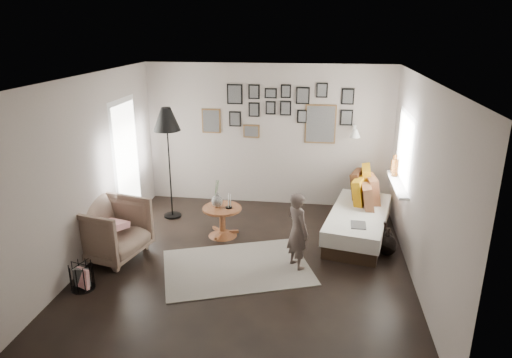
# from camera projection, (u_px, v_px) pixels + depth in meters

# --- Properties ---
(ground) EXTENTS (4.80, 4.80, 0.00)m
(ground) POSITION_uv_depth(u_px,v_px,m) (248.00, 262.00, 6.53)
(ground) COLOR black
(ground) RESTS_ON ground
(wall_back) EXTENTS (4.50, 0.00, 4.50)m
(wall_back) POSITION_uv_depth(u_px,v_px,m) (268.00, 136.00, 8.37)
(wall_back) COLOR #A1958D
(wall_back) RESTS_ON ground
(wall_front) EXTENTS (4.50, 0.00, 4.50)m
(wall_front) POSITION_uv_depth(u_px,v_px,m) (203.00, 265.00, 3.86)
(wall_front) COLOR #A1958D
(wall_front) RESTS_ON ground
(wall_left) EXTENTS (0.00, 4.80, 4.80)m
(wall_left) POSITION_uv_depth(u_px,v_px,m) (89.00, 170.00, 6.41)
(wall_left) COLOR #A1958D
(wall_left) RESTS_ON ground
(wall_right) EXTENTS (0.00, 4.80, 4.80)m
(wall_right) POSITION_uv_depth(u_px,v_px,m) (421.00, 184.00, 5.82)
(wall_right) COLOR #A1958D
(wall_right) RESTS_ON ground
(ceiling) EXTENTS (4.80, 4.80, 0.00)m
(ceiling) POSITION_uv_depth(u_px,v_px,m) (246.00, 78.00, 5.70)
(ceiling) COLOR white
(ceiling) RESTS_ON wall_back
(door_left) EXTENTS (0.00, 2.14, 2.14)m
(door_left) POSITION_uv_depth(u_px,v_px,m) (127.00, 162.00, 7.62)
(door_left) COLOR white
(door_left) RESTS_ON wall_left
(window_right) EXTENTS (0.15, 1.32, 1.30)m
(window_right) POSITION_uv_depth(u_px,v_px,m) (396.00, 178.00, 7.21)
(window_right) COLOR white
(window_right) RESTS_ON wall_right
(gallery_wall) EXTENTS (2.74, 0.03, 1.08)m
(gallery_wall) POSITION_uv_depth(u_px,v_px,m) (284.00, 112.00, 8.17)
(gallery_wall) COLOR brown
(gallery_wall) RESTS_ON wall_back
(wall_sconce) EXTENTS (0.18, 0.36, 0.16)m
(wall_sconce) POSITION_uv_depth(u_px,v_px,m) (355.00, 133.00, 7.86)
(wall_sconce) COLOR white
(wall_sconce) RESTS_ON wall_back
(rug) EXTENTS (2.36, 2.00, 0.01)m
(rug) POSITION_uv_depth(u_px,v_px,m) (237.00, 267.00, 6.40)
(rug) COLOR silver
(rug) RESTS_ON ground
(pedestal_table) EXTENTS (0.62, 0.62, 0.49)m
(pedestal_table) POSITION_uv_depth(u_px,v_px,m) (222.00, 223.00, 7.30)
(pedestal_table) COLOR brown
(pedestal_table) RESTS_ON ground
(vase) EXTENTS (0.18, 0.18, 0.44)m
(vase) POSITION_uv_depth(u_px,v_px,m) (217.00, 199.00, 7.20)
(vase) COLOR black
(vase) RESTS_ON pedestal_table
(candles) EXTENTS (0.11, 0.11, 0.23)m
(candles) POSITION_uv_depth(u_px,v_px,m) (229.00, 201.00, 7.17)
(candles) COLOR black
(candles) RESTS_ON pedestal_table
(daybed) EXTENTS (1.23, 2.07, 0.96)m
(daybed) POSITION_uv_depth(u_px,v_px,m) (358.00, 217.00, 7.33)
(daybed) COLOR black
(daybed) RESTS_ON ground
(magazine_on_daybed) EXTENTS (0.23, 0.30, 0.02)m
(magazine_on_daybed) POSITION_uv_depth(u_px,v_px,m) (358.00, 225.00, 6.68)
(magazine_on_daybed) COLOR black
(magazine_on_daybed) RESTS_ON daybed
(armchair) EXTENTS (1.11, 1.09, 0.84)m
(armchair) POSITION_uv_depth(u_px,v_px,m) (110.00, 230.00, 6.59)
(armchair) COLOR #745E4E
(armchair) RESTS_ON ground
(armchair_cushion) EXTENTS (0.47, 0.48, 0.17)m
(armchair_cushion) POSITION_uv_depth(u_px,v_px,m) (111.00, 225.00, 6.62)
(armchair_cushion) COLOR white
(armchair_cushion) RESTS_ON armchair
(floor_lamp) EXTENTS (0.45, 0.45, 1.95)m
(floor_lamp) POSITION_uv_depth(u_px,v_px,m) (167.00, 123.00, 7.58)
(floor_lamp) COLOR black
(floor_lamp) RESTS_ON ground
(magazine_basket) EXTENTS (0.35, 0.35, 0.36)m
(magazine_basket) POSITION_uv_depth(u_px,v_px,m) (82.00, 276.00, 5.83)
(magazine_basket) COLOR black
(magazine_basket) RESTS_ON ground
(demijohn_large) EXTENTS (0.32, 0.32, 0.47)m
(demijohn_large) POSITION_uv_depth(u_px,v_px,m) (384.00, 240.00, 6.81)
(demijohn_large) COLOR black
(demijohn_large) RESTS_ON ground
(demijohn_small) EXTENTS (0.28, 0.28, 0.43)m
(demijohn_small) POSITION_uv_depth(u_px,v_px,m) (387.00, 245.00, 6.70)
(demijohn_small) COLOR black
(demijohn_small) RESTS_ON ground
(child) EXTENTS (0.46, 0.48, 1.11)m
(child) POSITION_uv_depth(u_px,v_px,m) (297.00, 231.00, 6.25)
(child) COLOR brown
(child) RESTS_ON ground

